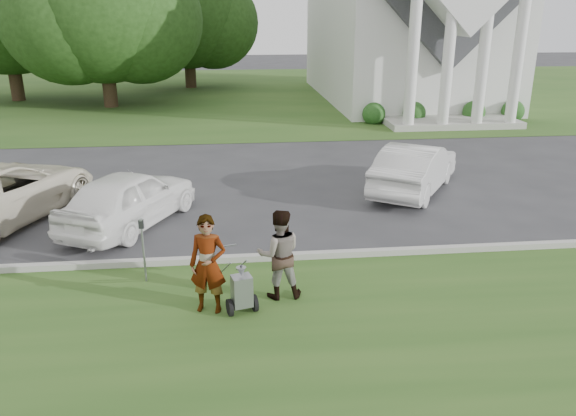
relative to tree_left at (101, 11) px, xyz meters
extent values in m
plane|color=#333335|center=(8.01, -21.99, -5.11)|extent=(120.00, 120.00, 0.00)
cube|color=#294C1A|center=(8.01, -24.99, -5.11)|extent=(80.00, 7.00, 0.01)
cube|color=#294C1A|center=(8.01, 5.01, -5.11)|extent=(80.00, 30.00, 0.01)
cube|color=#9E9E93|center=(8.01, -21.44, -5.04)|extent=(80.00, 0.18, 0.15)
cube|color=white|center=(17.01, 2.01, -1.61)|extent=(9.00, 16.00, 7.00)
cube|color=#9E9E93|center=(17.01, -7.19, -4.96)|extent=(6.20, 2.60, 0.30)
cylinder|color=white|center=(14.61, -8.19, -2.11)|extent=(0.50, 0.50, 6.00)
cylinder|color=white|center=(16.21, -8.19, -2.11)|extent=(0.50, 0.50, 6.00)
cylinder|color=white|center=(17.81, -8.19, -2.11)|extent=(0.50, 0.50, 6.00)
cylinder|color=white|center=(19.41, -8.19, -2.11)|extent=(0.50, 0.50, 6.00)
sphere|color=#1E4C19|center=(13.51, -6.29, -4.66)|extent=(1.10, 1.10, 1.10)
sphere|color=#1E4C19|center=(15.51, -6.29, -4.66)|extent=(1.10, 1.10, 1.10)
sphere|color=#1E4C19|center=(18.51, -6.29, -4.66)|extent=(1.10, 1.10, 1.10)
sphere|color=#1E4C19|center=(20.51, -6.29, -4.66)|extent=(1.10, 1.10, 1.10)
cylinder|color=#332316|center=(0.01, 0.01, -3.51)|extent=(0.76, 0.76, 3.20)
sphere|color=#1D3A12|center=(0.01, 0.01, 0.40)|extent=(8.40, 8.40, 8.40)
sphere|color=#1D3A12|center=(1.90, 0.31, -0.44)|extent=(6.89, 6.89, 6.89)
sphere|color=#1D3A12|center=(-1.67, -0.29, -0.23)|extent=(7.22, 7.22, 7.22)
cylinder|color=#332316|center=(-5.99, 3.01, -3.31)|extent=(0.76, 0.76, 3.60)
sphere|color=#1D3A12|center=(-3.92, 3.31, 0.10)|extent=(7.54, 7.54, 7.54)
cylinder|color=#332316|center=(4.01, 8.01, -3.61)|extent=(0.76, 0.76, 3.00)
sphere|color=#1D3A12|center=(4.01, 8.01, -0.02)|extent=(7.60, 7.60, 7.60)
sphere|color=#1D3A12|center=(5.72, 8.31, -0.78)|extent=(6.23, 6.23, 6.23)
sphere|color=#1D3A12|center=(2.49, 7.71, -0.59)|extent=(6.54, 6.54, 6.54)
cylinder|color=black|center=(6.47, -23.69, -4.95)|extent=(0.15, 0.32, 0.31)
cylinder|color=black|center=(6.92, -23.57, -4.95)|extent=(0.15, 0.32, 0.31)
cylinder|color=#2D2D33|center=(6.70, -23.63, -4.95)|extent=(0.52, 0.17, 0.04)
cube|color=gray|center=(6.70, -23.63, -4.66)|extent=(0.41, 0.36, 0.58)
cone|color=gray|center=(6.70, -23.63, -4.28)|extent=(0.22, 0.22, 0.17)
cylinder|color=#2D2D33|center=(6.70, -23.63, -4.20)|extent=(0.04, 0.04, 0.06)
cylinder|color=gray|center=(6.42, -23.18, -4.41)|extent=(0.23, 0.75, 0.55)
cylinder|color=gray|center=(6.71, -23.11, -4.41)|extent=(0.23, 0.75, 0.55)
cylinder|color=gray|center=(6.47, -22.78, -4.14)|extent=(0.33, 0.12, 0.03)
imported|color=#999999|center=(6.12, -23.48, -4.20)|extent=(0.74, 0.57, 1.82)
imported|color=#999999|center=(7.42, -23.08, -4.24)|extent=(0.87, 0.68, 1.74)
cylinder|color=gray|center=(4.81, -22.19, -4.53)|extent=(0.04, 0.04, 1.17)
cube|color=#2D2D33|center=(4.81, -22.19, -3.87)|extent=(0.10, 0.07, 0.17)
cylinder|color=gray|center=(4.81, -22.19, -3.78)|extent=(0.09, 0.09, 0.03)
imported|color=beige|center=(0.68, -18.14, -4.35)|extent=(4.36, 6.03, 1.53)
imported|color=white|center=(4.02, -18.93, -4.38)|extent=(3.42, 4.58, 1.45)
imported|color=silver|center=(12.03, -16.94, -4.38)|extent=(3.73, 4.54, 1.46)
camera|label=1|loc=(6.57, -32.59, 0.06)|focal=35.00mm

